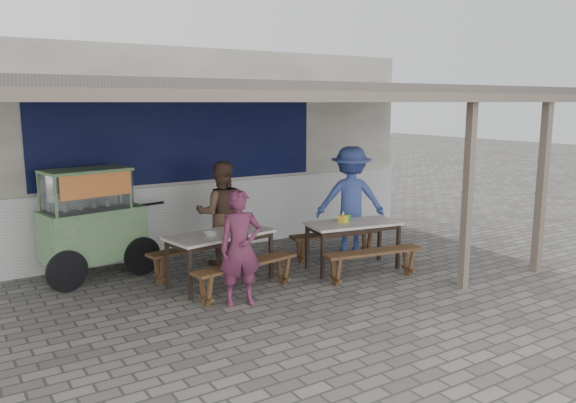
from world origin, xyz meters
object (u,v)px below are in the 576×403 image
(bench_left_street, at_px, (246,270))
(condiment_jar, at_px, (238,224))
(patron_right_table, at_px, (351,199))
(donation_box, at_px, (345,218))
(tissue_box, at_px, (343,219))
(patron_street_side, at_px, (240,248))
(condiment_bowl, at_px, (211,234))
(patron_wall_side, at_px, (221,213))
(table_right, at_px, (353,227))
(table_left, at_px, (220,239))
(bench_right_wall, at_px, (335,239))
(vendor_cart, at_px, (91,219))
(bench_right_street, at_px, (373,258))
(bench_left_wall, at_px, (198,253))

(bench_left_street, height_order, condiment_jar, condiment_jar)
(patron_right_table, bearing_deg, donation_box, 80.49)
(donation_box, bearing_deg, bench_left_street, -171.24)
(patron_right_table, relative_size, donation_box, 11.91)
(patron_right_table, xyz_separation_m, tissue_box, (-0.78, -0.78, -0.12))
(patron_street_side, bearing_deg, condiment_bowl, 105.06)
(tissue_box, height_order, condiment_jar, tissue_box)
(patron_street_side, height_order, patron_wall_side, patron_wall_side)
(table_right, relative_size, patron_street_side, 1.01)
(table_left, distance_m, bench_right_wall, 2.21)
(bench_left_street, distance_m, patron_right_table, 2.87)
(table_left, relative_size, patron_right_table, 0.87)
(vendor_cart, xyz_separation_m, condiment_jar, (1.87, -1.08, -0.09))
(bench_right_street, xyz_separation_m, patron_wall_side, (-1.48, 2.00, 0.49))
(bench_left_street, xyz_separation_m, condiment_jar, (0.31, 0.82, 0.46))
(bench_right_street, bearing_deg, table_right, 90.00)
(bench_right_street, relative_size, patron_street_side, 1.04)
(table_right, bearing_deg, bench_right_wall, 90.00)
(bench_left_street, height_order, patron_wall_side, patron_wall_side)
(patron_right_table, xyz_separation_m, condiment_jar, (-2.31, -0.20, -0.12))
(table_right, relative_size, donation_box, 9.86)
(patron_right_table, bearing_deg, bench_right_street, 97.20)
(bench_left_wall, xyz_separation_m, bench_right_street, (2.06, -1.64, -0.00))
(table_left, xyz_separation_m, bench_right_wall, (2.17, 0.17, -0.33))
(vendor_cart, bearing_deg, bench_left_street, -61.09)
(table_left, xyz_separation_m, table_right, (2.07, -0.44, -0.00))
(bench_right_wall, height_order, condiment_bowl, condiment_bowl)
(patron_wall_side, xyz_separation_m, patron_right_table, (2.24, -0.52, 0.09))
(table_left, height_order, patron_right_table, patron_right_table)
(table_left, distance_m, tissue_box, 1.98)
(table_left, relative_size, donation_box, 10.38)
(bench_left_street, distance_m, bench_left_wall, 1.19)
(donation_box, relative_size, condiment_jar, 1.56)
(vendor_cart, relative_size, condiment_bowl, 10.95)
(bench_left_street, distance_m, table_right, 2.00)
(vendor_cart, distance_m, tissue_box, 3.78)
(vendor_cart, distance_m, condiment_jar, 2.16)
(bench_left_street, xyz_separation_m, bench_right_wall, (2.08, 0.76, -0.00))
(bench_right_wall, bearing_deg, donation_box, -98.02)
(bench_right_street, height_order, tissue_box, tissue_box)
(table_right, bearing_deg, bench_left_street, -165.89)
(bench_left_wall, bearing_deg, vendor_cart, 142.81)
(bench_left_street, height_order, bench_right_wall, same)
(bench_left_wall, distance_m, condiment_jar, 0.77)
(patron_wall_side, height_order, condiment_bowl, patron_wall_side)
(table_left, bearing_deg, condiment_bowl, -178.83)
(table_right, height_order, tissue_box, tissue_box)
(patron_right_table, bearing_deg, condiment_bowl, 43.38)
(bench_right_street, distance_m, condiment_bowl, 2.40)
(vendor_cart, bearing_deg, patron_right_table, -22.32)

